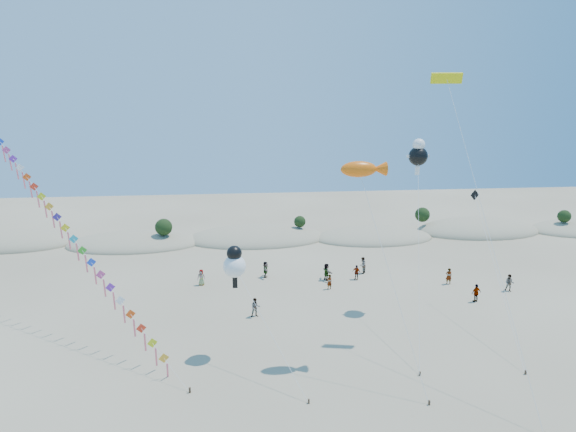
{
  "coord_description": "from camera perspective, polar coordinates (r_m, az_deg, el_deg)",
  "views": [
    {
      "loc": [
        -2.66,
        -18.02,
        17.96
      ],
      "look_at": [
        0.89,
        14.0,
        10.45
      ],
      "focal_mm": 30.0,
      "sensor_mm": 36.0,
      "label": 1
    }
  ],
  "objects": [
    {
      "name": "kite_train",
      "position": [
        43.3,
        -25.98,
        0.25
      ],
      "size": [
        22.0,
        22.52,
        18.53
      ],
      "color": "#3F2D1E",
      "rests_on": "ground"
    },
    {
      "name": "beachgoers",
      "position": [
        49.3,
        6.66,
        -7.25
      ],
      "size": [
        31.12,
        10.84,
        1.83
      ],
      "color": "slate",
      "rests_on": "ground"
    },
    {
      "name": "cartoon_kite_high",
      "position": [
        42.94,
        15.18,
        7.08
      ],
      "size": [
        4.57,
        12.53,
        15.11
      ],
      "color": "#3F2D1E",
      "rests_on": "ground"
    },
    {
      "name": "fish_kite",
      "position": [
        32.86,
        8.98,
        5.47
      ],
      "size": [
        4.49,
        7.11,
        14.25
      ],
      "color": "#3F2D1E",
      "rests_on": "ground"
    },
    {
      "name": "dark_kite",
      "position": [
        43.74,
        22.48,
        -2.31
      ],
      "size": [
        2.72,
        13.39,
        10.43
      ],
      "color": "#3F2D1E",
      "rests_on": "ground"
    },
    {
      "name": "parafoil_kite",
      "position": [
        38.09,
        18.44,
        14.64
      ],
      "size": [
        2.3,
        14.15,
        20.22
      ],
      "color": "#3F2D1E",
      "rests_on": "ground"
    },
    {
      "name": "dune_ridge",
      "position": [
        65.74,
        -2.85,
        -2.64
      ],
      "size": [
        145.3,
        11.49,
        5.57
      ],
      "color": "gray",
      "rests_on": "ground"
    },
    {
      "name": "cartoon_kite_low",
      "position": [
        34.41,
        -6.35,
        -5.63
      ],
      "size": [
        5.22,
        7.59,
        8.26
      ],
      "color": "#3F2D1E",
      "rests_on": "ground"
    }
  ]
}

